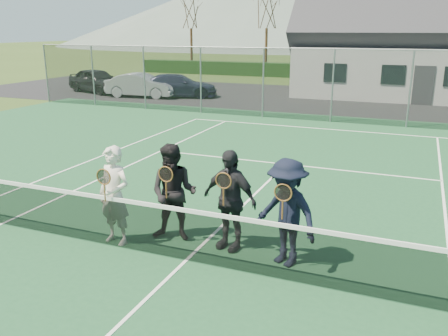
{
  "coord_description": "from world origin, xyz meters",
  "views": [
    {
      "loc": [
        3.33,
        -6.43,
        3.76
      ],
      "look_at": [
        0.07,
        1.5,
        1.25
      ],
      "focal_mm": 38.0,
      "sensor_mm": 36.0,
      "label": 1
    }
  ],
  "objects_px": {
    "clubhouse": "(439,25)",
    "player_b": "(174,193)",
    "car_a": "(97,81)",
    "car_b": "(142,85)",
    "player_a": "(114,196)",
    "tennis_net": "(186,232)",
    "player_d": "(287,213)",
    "car_c": "(178,86)",
    "player_c": "(229,200)"
  },
  "relations": [
    {
      "from": "car_b",
      "to": "car_c",
      "type": "bearing_deg",
      "value": -73.43
    },
    {
      "from": "player_b",
      "to": "tennis_net",
      "type": "bearing_deg",
      "value": -50.64
    },
    {
      "from": "player_a",
      "to": "player_b",
      "type": "distance_m",
      "value": 1.05
    },
    {
      "from": "car_a",
      "to": "clubhouse",
      "type": "bearing_deg",
      "value": -53.18
    },
    {
      "from": "clubhouse",
      "to": "player_d",
      "type": "distance_m",
      "value": 23.77
    },
    {
      "from": "car_b",
      "to": "clubhouse",
      "type": "distance_m",
      "value": 17.22
    },
    {
      "from": "player_b",
      "to": "player_d",
      "type": "bearing_deg",
      "value": -4.34
    },
    {
      "from": "car_b",
      "to": "tennis_net",
      "type": "xyz_separation_m",
      "value": [
        11.43,
        -17.1,
        -0.14
      ]
    },
    {
      "from": "car_b",
      "to": "player_a",
      "type": "xyz_separation_m",
      "value": [
        9.94,
        -16.93,
        0.25
      ]
    },
    {
      "from": "car_a",
      "to": "car_b",
      "type": "xyz_separation_m",
      "value": [
        3.7,
        -0.8,
        -0.05
      ]
    },
    {
      "from": "car_b",
      "to": "tennis_net",
      "type": "height_order",
      "value": "car_b"
    },
    {
      "from": "tennis_net",
      "to": "car_a",
      "type": "bearing_deg",
      "value": 130.2
    },
    {
      "from": "tennis_net",
      "to": "player_a",
      "type": "relative_size",
      "value": 6.49
    },
    {
      "from": "car_c",
      "to": "player_b",
      "type": "distance_m",
      "value": 19.39
    },
    {
      "from": "car_c",
      "to": "car_a",
      "type": "bearing_deg",
      "value": 70.51
    },
    {
      "from": "tennis_net",
      "to": "player_d",
      "type": "relative_size",
      "value": 6.49
    },
    {
      "from": "tennis_net",
      "to": "player_d",
      "type": "bearing_deg",
      "value": 19.56
    },
    {
      "from": "clubhouse",
      "to": "player_b",
      "type": "xyz_separation_m",
      "value": [
        -4.59,
        -23.28,
        -3.07
      ]
    },
    {
      "from": "clubhouse",
      "to": "player_c",
      "type": "xyz_separation_m",
      "value": [
        -3.52,
        -23.24,
        -3.07
      ]
    },
    {
      "from": "clubhouse",
      "to": "player_d",
      "type": "relative_size",
      "value": 8.67
    },
    {
      "from": "player_d",
      "to": "player_b",
      "type": "bearing_deg",
      "value": 175.66
    },
    {
      "from": "car_c",
      "to": "player_a",
      "type": "distance_m",
      "value": 19.48
    },
    {
      "from": "player_b",
      "to": "player_c",
      "type": "xyz_separation_m",
      "value": [
        1.07,
        0.04,
        0.0
      ]
    },
    {
      "from": "player_a",
      "to": "car_b",
      "type": "bearing_deg",
      "value": 120.42
    },
    {
      "from": "car_a",
      "to": "player_d",
      "type": "distance_m",
      "value": 24.07
    },
    {
      "from": "player_a",
      "to": "player_d",
      "type": "relative_size",
      "value": 1.0
    },
    {
      "from": "car_b",
      "to": "player_a",
      "type": "distance_m",
      "value": 19.63
    },
    {
      "from": "car_a",
      "to": "player_a",
      "type": "height_order",
      "value": "player_a"
    },
    {
      "from": "player_c",
      "to": "player_b",
      "type": "bearing_deg",
      "value": -177.62
    },
    {
      "from": "tennis_net",
      "to": "player_b",
      "type": "relative_size",
      "value": 6.49
    },
    {
      "from": "car_c",
      "to": "player_b",
      "type": "xyz_separation_m",
      "value": [
        8.94,
        -17.2,
        0.27
      ]
    },
    {
      "from": "clubhouse",
      "to": "car_c",
      "type": "bearing_deg",
      "value": -155.79
    },
    {
      "from": "clubhouse",
      "to": "player_b",
      "type": "bearing_deg",
      "value": -101.15
    },
    {
      "from": "car_c",
      "to": "player_d",
      "type": "distance_m",
      "value": 20.6
    },
    {
      "from": "clubhouse",
      "to": "car_b",
      "type": "bearing_deg",
      "value": -155.91
    },
    {
      "from": "clubhouse",
      "to": "player_a",
      "type": "xyz_separation_m",
      "value": [
        -5.49,
        -23.82,
        -3.07
      ]
    },
    {
      "from": "player_b",
      "to": "car_c",
      "type": "bearing_deg",
      "value": 117.45
    },
    {
      "from": "player_a",
      "to": "player_b",
      "type": "relative_size",
      "value": 1.0
    },
    {
      "from": "tennis_net",
      "to": "clubhouse",
      "type": "bearing_deg",
      "value": 80.54
    },
    {
      "from": "player_a",
      "to": "player_b",
      "type": "bearing_deg",
      "value": 30.83
    },
    {
      "from": "car_b",
      "to": "player_d",
      "type": "relative_size",
      "value": 2.28
    },
    {
      "from": "car_a",
      "to": "car_b",
      "type": "distance_m",
      "value": 3.79
    },
    {
      "from": "car_c",
      "to": "clubhouse",
      "type": "height_order",
      "value": "clubhouse"
    },
    {
      "from": "car_a",
      "to": "clubhouse",
      "type": "height_order",
      "value": "clubhouse"
    },
    {
      "from": "car_a",
      "to": "clubhouse",
      "type": "xyz_separation_m",
      "value": [
        19.13,
        6.09,
        3.26
      ]
    },
    {
      "from": "clubhouse",
      "to": "player_b",
      "type": "relative_size",
      "value": 8.67
    },
    {
      "from": "tennis_net",
      "to": "player_a",
      "type": "height_order",
      "value": "player_a"
    },
    {
      "from": "car_b",
      "to": "player_d",
      "type": "height_order",
      "value": "player_d"
    },
    {
      "from": "tennis_net",
      "to": "car_b",
      "type": "bearing_deg",
      "value": 123.75
    },
    {
      "from": "player_a",
      "to": "player_c",
      "type": "distance_m",
      "value": 2.05
    }
  ]
}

